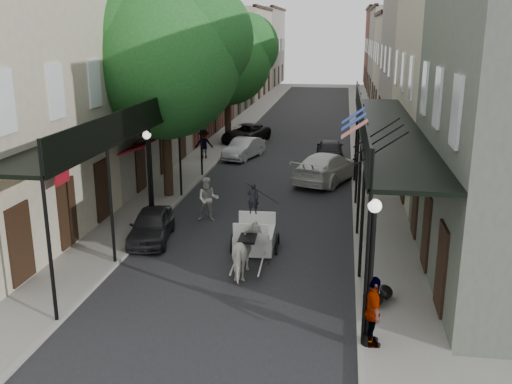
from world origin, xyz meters
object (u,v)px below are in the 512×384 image
at_px(tree_near, 173,55).
at_px(pedestrian_sidewalk_right, 373,311).
at_px(horse, 247,252).
at_px(pedestrian_walking, 208,199).
at_px(tree_far, 233,56).
at_px(car_left_far, 246,133).
at_px(lamppost_right_near, 371,272).
at_px(car_left_near, 151,225).
at_px(car_left_mid, 244,148).
at_px(car_right_far, 330,149).
at_px(lamppost_left, 149,176).
at_px(carriage, 256,220).
at_px(car_right_near, 327,167).
at_px(lamppost_right_far, 357,130).
at_px(pedestrian_sidewalk_left, 204,144).

bearing_deg(tree_near, pedestrian_sidewalk_right, -55.41).
bearing_deg(pedestrian_sidewalk_right, horse, 33.59).
relative_size(tree_near, horse, 5.12).
xyz_separation_m(pedestrian_walking, pedestrian_sidewalk_right, (6.20, -9.00, 0.11)).
relative_size(tree_far, car_left_far, 1.90).
bearing_deg(horse, pedestrian_walking, -66.53).
distance_m(lamppost_right_near, car_left_near, 10.08).
bearing_deg(car_left_mid, tree_far, 122.61).
height_order(car_left_far, car_right_far, car_right_far).
relative_size(lamppost_left, carriage, 1.40).
bearing_deg(carriage, tree_far, 100.75).
height_order(pedestrian_walking, pedestrian_sidewalk_right, pedestrian_sidewalk_right).
bearing_deg(car_left_mid, horse, -64.32).
bearing_deg(lamppost_right_near, lamppost_left, 135.71).
xyz_separation_m(car_left_far, car_right_near, (5.93, -10.00, 0.13)).
bearing_deg(carriage, lamppost_right_far, 72.37).
height_order(tree_near, car_left_near, tree_near).
height_order(carriage, car_left_near, carriage).
height_order(tree_far, car_left_far, tree_far).
bearing_deg(lamppost_right_far, pedestrian_walking, -119.01).
bearing_deg(car_right_far, car_right_near, 86.91).
height_order(lamppost_left, pedestrian_sidewalk_right, lamppost_left).
distance_m(pedestrian_sidewalk_left, car_left_mid, 2.43).
bearing_deg(lamppost_left, tree_near, 91.34).
relative_size(lamppost_left, car_left_near, 1.06).
distance_m(horse, carriage, 2.49).
height_order(tree_near, pedestrian_walking, tree_near).
xyz_separation_m(pedestrian_sidewalk_left, car_right_far, (7.48, 1.07, -0.31)).
distance_m(horse, car_left_far, 22.45).
bearing_deg(tree_near, lamppost_right_far, 43.31).
height_order(lamppost_left, car_left_far, lamppost_left).
distance_m(horse, car_left_near, 4.76).
height_order(lamppost_right_far, pedestrian_walking, lamppost_right_far).
xyz_separation_m(pedestrian_sidewalk_right, car_left_near, (-7.74, 6.41, -0.42)).
height_order(lamppost_right_far, pedestrian_sidewalk_right, lamppost_right_far).
xyz_separation_m(tree_far, lamppost_left, (0.15, -18.18, -3.79)).
distance_m(tree_far, carriage, 20.92).
bearing_deg(pedestrian_sidewalk_left, pedestrian_sidewalk_right, 101.93).
xyz_separation_m(tree_near, tree_far, (-0.05, 14.00, -0.65)).
bearing_deg(tree_far, car_right_near, -56.08).
height_order(lamppost_right_near, horse, lamppost_right_near).
relative_size(pedestrian_sidewalk_left, car_left_mid, 0.46).
bearing_deg(lamppost_left, carriage, -20.20).
bearing_deg(car_left_near, carriage, -9.31).
distance_m(pedestrian_sidewalk_right, car_left_near, 10.06).
height_order(car_left_far, car_right_near, car_right_near).
bearing_deg(tree_near, carriage, -51.86).
height_order(tree_near, car_left_far, tree_near).
bearing_deg(pedestrian_sidewalk_right, tree_far, 7.67).
height_order(lamppost_right_far, car_right_near, lamppost_right_far).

